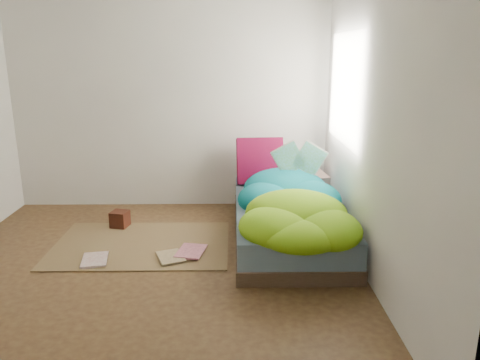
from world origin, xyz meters
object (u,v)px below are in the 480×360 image
Objects in this scene: floor_book_a at (82,261)px; open_book at (300,149)px; bed at (288,221)px; floor_book_b at (178,251)px; wooden_box at (120,219)px; pillow_magenta at (260,161)px.

open_book is at bearing 13.50° from floor_book_a.
floor_book_b is (-1.01, -0.37, -0.14)m from bed.
bed is 12.47× the size of wooden_box.
wooden_box is at bearing 71.42° from floor_book_a.
open_book is at bearing -54.13° from pillow_magenta.
open_book reaches higher than floor_book_b.
floor_book_b is (-0.78, -1.08, -0.56)m from pillow_magenta.
pillow_magenta is 0.61m from open_book.
wooden_box is (-1.44, -0.43, -0.50)m from pillow_magenta.
open_book reaches higher than floor_book_a.
open_book is at bearing -0.18° from wooden_box.
pillow_magenta reaches higher than wooden_box.
floor_book_a is 0.93× the size of floor_book_b.
floor_book_b is (-1.14, -0.64, -0.79)m from open_book.
pillow_magenta reaches higher than floor_book_b.
open_book is at bearing 41.08° from floor_book_b.
open_book is 1.94m from wooden_box.
open_book is (0.36, -0.44, 0.23)m from pillow_magenta.
floor_book_b is (0.79, 0.19, 0.00)m from floor_book_a.
open_book reaches higher than pillow_magenta.
bed reaches higher than floor_book_a.
bed is 4.55× the size of open_book.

